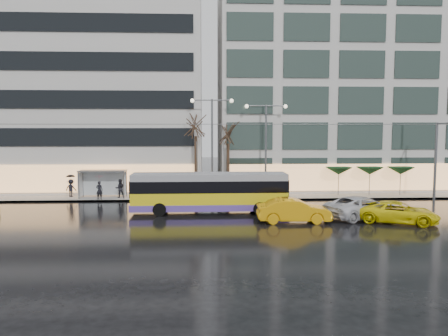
{
  "coord_description": "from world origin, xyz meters",
  "views": [
    {
      "loc": [
        1.17,
        -29.56,
        6.39
      ],
      "look_at": [
        2.83,
        5.0,
        3.31
      ],
      "focal_mm": 35.0,
      "sensor_mm": 36.0,
      "label": 1
    }
  ],
  "objects": [
    {
      "name": "ground",
      "position": [
        0.0,
        0.0,
        0.0
      ],
      "size": [
        140.0,
        140.0,
        0.0
      ],
      "primitive_type": "plane",
      "color": "black",
      "rests_on": "ground"
    },
    {
      "name": "catenary",
      "position": [
        1.0,
        7.94,
        4.25
      ],
      "size": [
        42.24,
        5.12,
        7.0
      ],
      "color": "#595B60",
      "rests_on": "ground"
    },
    {
      "name": "parasol_c",
      "position": [
        20.0,
        11.0,
        2.45
      ],
      "size": [
        2.5,
        2.5,
        2.65
      ],
      "color": "#595B60",
      "rests_on": "sidewalk"
    },
    {
      "name": "pedestrian_a",
      "position": [
        -8.07,
        9.4,
        1.6
      ],
      "size": [
        1.08,
        1.1,
        2.19
      ],
      "color": "black",
      "rests_on": "sidewalk"
    },
    {
      "name": "parasol_a",
      "position": [
        14.0,
        11.0,
        2.45
      ],
      "size": [
        2.5,
        2.5,
        2.65
      ],
      "color": "#595B60",
      "rests_on": "sidewalk"
    },
    {
      "name": "street_lamp_far",
      "position": [
        7.0,
        10.8,
        5.71
      ],
      "size": [
        3.96,
        0.36,
        8.53
      ],
      "color": "#595B60",
      "rests_on": "sidewalk"
    },
    {
      "name": "trolleybus",
      "position": [
        1.65,
        3.56,
        1.49
      ],
      "size": [
        11.87,
        4.66,
        5.49
      ],
      "color": "gold",
      "rests_on": "ground"
    },
    {
      "name": "tree_b",
      "position": [
        3.5,
        11.2,
        6.4
      ],
      "size": [
        3.2,
        3.2,
        7.7
      ],
      "color": "black",
      "rests_on": "sidewalk"
    },
    {
      "name": "sedan_silver",
      "position": [
        12.58,
        1.02,
        0.8
      ],
      "size": [
        6.31,
        4.86,
        1.59
      ],
      "primitive_type": "imported",
      "rotation": [
        0.0,
        0.0,
        2.02
      ],
      "color": "silver",
      "rests_on": "ground"
    },
    {
      "name": "sidewalk",
      "position": [
        2.0,
        14.0,
        0.07
      ],
      "size": [
        80.0,
        10.0,
        0.15
      ],
      "primitive_type": "cube",
      "color": "gray",
      "rests_on": "ground"
    },
    {
      "name": "pedestrian_b",
      "position": [
        -6.47,
        10.47,
        0.99
      ],
      "size": [
        0.98,
        0.86,
        1.69
      ],
      "color": "black",
      "rests_on": "sidewalk"
    },
    {
      "name": "parasol_b",
      "position": [
        17.0,
        11.0,
        2.45
      ],
      "size": [
        2.5,
        2.5,
        2.65
      ],
      "color": "#595B60",
      "rests_on": "sidewalk"
    },
    {
      "name": "taxi_b",
      "position": [
        7.37,
        -0.23,
        0.83
      ],
      "size": [
        5.06,
        1.9,
        1.65
      ],
      "primitive_type": "imported",
      "rotation": [
        0.0,
        0.0,
        1.54
      ],
      "color": "#E89F0C",
      "rests_on": "ground"
    },
    {
      "name": "building_left",
      "position": [
        -16.0,
        19.0,
        11.15
      ],
      "size": [
        34.0,
        14.0,
        22.0
      ],
      "primitive_type": "cube",
      "color": "#B9B5B1",
      "rests_on": "sidewalk"
    },
    {
      "name": "bus_shelter",
      "position": [
        -8.38,
        10.69,
        1.96
      ],
      "size": [
        4.2,
        1.6,
        2.51
      ],
      "color": "#595B60",
      "rests_on": "sidewalk"
    },
    {
      "name": "building_right",
      "position": [
        19.0,
        19.0,
        12.65
      ],
      "size": [
        32.0,
        14.0,
        25.0
      ],
      "primitive_type": "cube",
      "color": "#B9B5B1",
      "rests_on": "sidewalk"
    },
    {
      "name": "taxi_c",
      "position": [
        14.48,
        -0.77,
        0.73
      ],
      "size": [
        5.8,
        4.34,
        1.46
      ],
      "primitive_type": "imported",
      "rotation": [
        0.0,
        0.0,
        1.16
      ],
      "color": "yellow",
      "rests_on": "ground"
    },
    {
      "name": "tree_a",
      "position": [
        0.5,
        11.0,
        7.09
      ],
      "size": [
        3.2,
        3.2,
        8.4
      ],
      "color": "black",
      "rests_on": "sidewalk"
    },
    {
      "name": "pedestrian_c",
      "position": [
        -11.04,
        11.0,
        1.26
      ],
      "size": [
        1.17,
        1.0,
        2.11
      ],
      "color": "black",
      "rests_on": "sidewalk"
    },
    {
      "name": "street_lamp_near",
      "position": [
        2.0,
        10.8,
        5.99
      ],
      "size": [
        3.96,
        0.36,
        9.03
      ],
      "color": "#595B60",
      "rests_on": "sidewalk"
    },
    {
      "name": "kerb",
      "position": [
        2.0,
        9.05,
        0.07
      ],
      "size": [
        80.0,
        0.1,
        0.15
      ],
      "primitive_type": "cube",
      "color": "slate",
      "rests_on": "ground"
    }
  ]
}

